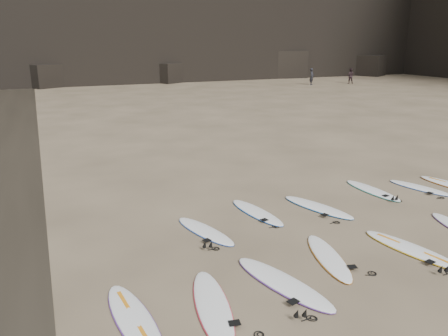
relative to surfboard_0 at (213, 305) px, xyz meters
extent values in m
plane|color=#897559|center=(4.10, 0.77, -0.05)|extent=(240.00, 240.00, 0.00)
cube|color=black|center=(12.10, 45.77, 1.11)|extent=(4.23, 4.46, 2.33)
cube|color=black|center=(29.10, 46.77, 1.75)|extent=(5.95, 5.19, 3.59)
cube|color=black|center=(42.10, 44.77, 1.39)|extent=(5.31, 5.56, 2.88)
cube|color=black|center=(-1.90, 45.77, 1.20)|extent=(4.49, 4.76, 2.49)
ellipsoid|color=white|center=(0.00, 0.00, 0.00)|extent=(1.15, 2.75, 0.10)
ellipsoid|color=white|center=(1.71, 0.18, 0.00)|extent=(1.40, 2.87, 0.10)
ellipsoid|color=white|center=(3.32, 0.76, 0.00)|extent=(1.20, 2.53, 0.09)
ellipsoid|color=white|center=(5.48, 0.28, 0.00)|extent=(1.21, 2.73, 0.10)
ellipsoid|color=white|center=(1.10, 3.34, -0.01)|extent=(1.23, 2.44, 0.09)
ellipsoid|color=white|center=(3.03, 3.98, 0.00)|extent=(0.96, 2.52, 0.09)
ellipsoid|color=white|center=(4.98, 3.60, 0.00)|extent=(1.41, 2.66, 0.09)
ellipsoid|color=white|center=(7.65, 4.19, 0.00)|extent=(0.73, 2.50, 0.09)
ellipsoid|color=white|center=(9.40, 3.75, -0.01)|extent=(1.19, 2.34, 0.08)
ellipsoid|color=white|center=(-1.52, 0.18, 0.00)|extent=(0.92, 2.69, 0.09)
imported|color=black|center=(26.72, 36.20, 0.90)|extent=(0.82, 0.81, 1.90)
imported|color=black|center=(31.88, 35.82, 0.85)|extent=(1.11, 1.07, 1.80)
camera|label=1|loc=(-2.73, -6.98, 5.04)|focal=35.00mm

